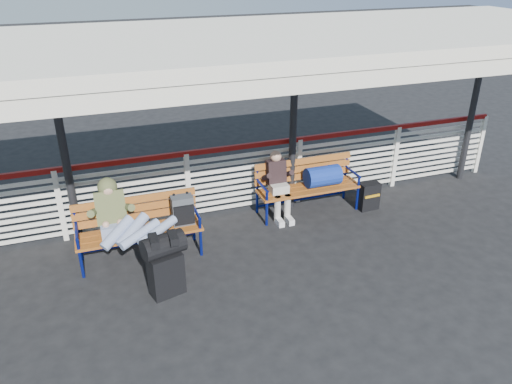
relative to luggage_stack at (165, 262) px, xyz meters
name	(u,v)px	position (x,y,z in m)	size (l,w,h in m)	color
ground	(221,282)	(0.74, 0.00, -0.49)	(60.00, 60.00, 0.00)	black
fence	(188,184)	(0.74, 1.90, 0.17)	(12.08, 0.08, 1.24)	silver
canopy	(194,47)	(0.74, 0.87, 2.55)	(12.60, 3.60, 3.16)	silver
luggage_stack	(165,262)	(0.00, 0.00, 0.00)	(0.60, 0.43, 0.90)	black
bench_left	(151,219)	(-0.01, 1.03, 0.10)	(1.80, 0.56, 0.92)	#A0601F
bench_right	(315,178)	(2.88, 1.52, 0.11)	(1.80, 0.56, 0.92)	#A0601F
traveler_man	(130,226)	(-0.35, 0.69, 0.24)	(0.93, 1.64, 0.77)	#9AA9D0
companion_person	(278,184)	(2.20, 1.51, 0.10)	(0.32, 0.66, 1.15)	#B5AFA4
suitcase_side	(369,196)	(3.80, 1.22, -0.24)	(0.37, 0.23, 0.50)	black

